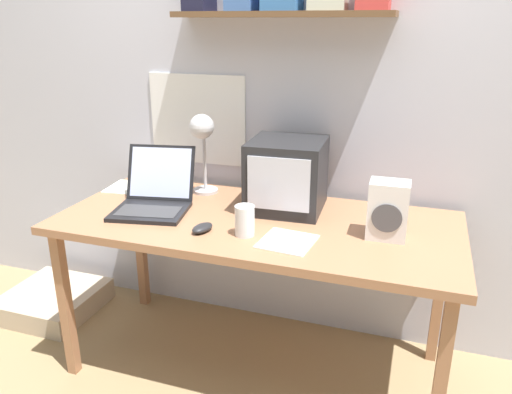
{
  "coord_description": "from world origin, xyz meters",
  "views": [
    {
      "loc": [
        0.63,
        -1.87,
        1.55
      ],
      "look_at": [
        0.0,
        0.0,
        0.85
      ],
      "focal_mm": 35.0,
      "sensor_mm": 36.0,
      "label": 1
    }
  ],
  "objects_px": {
    "space_heater": "(388,210)",
    "floor_cushion": "(53,301)",
    "printed_handout": "(287,241)",
    "desk_lamp": "(202,137)",
    "open_notebook": "(136,188)",
    "computer_mouse": "(202,228)",
    "corner_desk": "(256,232)",
    "laptop": "(155,194)",
    "juice_glass": "(245,222)",
    "crt_monitor": "(287,175)"
  },
  "relations": [
    {
      "from": "space_heater",
      "to": "computer_mouse",
      "type": "relative_size",
      "value": 1.94
    },
    {
      "from": "space_heater",
      "to": "crt_monitor",
      "type": "bearing_deg",
      "value": 156.33
    },
    {
      "from": "crt_monitor",
      "to": "floor_cushion",
      "type": "relative_size",
      "value": 0.73
    },
    {
      "from": "crt_monitor",
      "to": "computer_mouse",
      "type": "xyz_separation_m",
      "value": [
        -0.25,
        -0.37,
        -0.14
      ]
    },
    {
      "from": "floor_cushion",
      "to": "computer_mouse",
      "type": "bearing_deg",
      "value": -14.49
    },
    {
      "from": "open_notebook",
      "to": "desk_lamp",
      "type": "bearing_deg",
      "value": 1.1
    },
    {
      "from": "printed_handout",
      "to": "juice_glass",
      "type": "bearing_deg",
      "value": 177.42
    },
    {
      "from": "laptop",
      "to": "floor_cushion",
      "type": "relative_size",
      "value": 0.85
    },
    {
      "from": "space_heater",
      "to": "open_notebook",
      "type": "relative_size",
      "value": 0.76
    },
    {
      "from": "open_notebook",
      "to": "printed_handout",
      "type": "distance_m",
      "value": 0.97
    },
    {
      "from": "floor_cushion",
      "to": "open_notebook",
      "type": "bearing_deg",
      "value": 12.57
    },
    {
      "from": "crt_monitor",
      "to": "space_heater",
      "type": "xyz_separation_m",
      "value": [
        0.45,
        -0.19,
        -0.04
      ]
    },
    {
      "from": "corner_desk",
      "to": "laptop",
      "type": "xyz_separation_m",
      "value": [
        -0.48,
        -0.01,
        0.12
      ]
    },
    {
      "from": "space_heater",
      "to": "floor_cushion",
      "type": "xyz_separation_m",
      "value": [
        -1.77,
        0.1,
        -0.8
      ]
    },
    {
      "from": "juice_glass",
      "to": "printed_handout",
      "type": "bearing_deg",
      "value": -2.58
    },
    {
      "from": "corner_desk",
      "to": "desk_lamp",
      "type": "bearing_deg",
      "value": 148.37
    },
    {
      "from": "desk_lamp",
      "to": "open_notebook",
      "type": "relative_size",
      "value": 1.33
    },
    {
      "from": "juice_glass",
      "to": "floor_cushion",
      "type": "bearing_deg",
      "value": 168.46
    },
    {
      "from": "laptop",
      "to": "desk_lamp",
      "type": "relative_size",
      "value": 1.02
    },
    {
      "from": "floor_cushion",
      "to": "laptop",
      "type": "bearing_deg",
      "value": -7.11
    },
    {
      "from": "corner_desk",
      "to": "printed_handout",
      "type": "height_order",
      "value": "printed_handout"
    },
    {
      "from": "desk_lamp",
      "to": "computer_mouse",
      "type": "relative_size",
      "value": 3.39
    },
    {
      "from": "open_notebook",
      "to": "laptop",
      "type": "bearing_deg",
      "value": -42.32
    },
    {
      "from": "corner_desk",
      "to": "computer_mouse",
      "type": "height_order",
      "value": "computer_mouse"
    },
    {
      "from": "laptop",
      "to": "open_notebook",
      "type": "distance_m",
      "value": 0.32
    },
    {
      "from": "computer_mouse",
      "to": "desk_lamp",
      "type": "bearing_deg",
      "value": 113.25
    },
    {
      "from": "floor_cushion",
      "to": "juice_glass",
      "type": "bearing_deg",
      "value": -11.54
    },
    {
      "from": "laptop",
      "to": "printed_handout",
      "type": "xyz_separation_m",
      "value": [
        0.66,
        -0.17,
        -0.06
      ]
    },
    {
      "from": "desk_lamp",
      "to": "juice_glass",
      "type": "height_order",
      "value": "desk_lamp"
    },
    {
      "from": "laptop",
      "to": "computer_mouse",
      "type": "bearing_deg",
      "value": -40.84
    },
    {
      "from": "space_heater",
      "to": "printed_handout",
      "type": "distance_m",
      "value": 0.4
    },
    {
      "from": "space_heater",
      "to": "open_notebook",
      "type": "xyz_separation_m",
      "value": [
        -1.25,
        0.21,
        -0.11
      ]
    },
    {
      "from": "corner_desk",
      "to": "crt_monitor",
      "type": "distance_m",
      "value": 0.29
    },
    {
      "from": "computer_mouse",
      "to": "crt_monitor",
      "type": "bearing_deg",
      "value": 55.99
    },
    {
      "from": "open_notebook",
      "to": "floor_cushion",
      "type": "distance_m",
      "value": 0.87
    },
    {
      "from": "open_notebook",
      "to": "crt_monitor",
      "type": "bearing_deg",
      "value": -2.0
    },
    {
      "from": "corner_desk",
      "to": "floor_cushion",
      "type": "distance_m",
      "value": 1.39
    },
    {
      "from": "juice_glass",
      "to": "space_heater",
      "type": "relative_size",
      "value": 0.54
    },
    {
      "from": "corner_desk",
      "to": "laptop",
      "type": "distance_m",
      "value": 0.49
    },
    {
      "from": "printed_handout",
      "to": "desk_lamp",
      "type": "bearing_deg",
      "value": 143.47
    },
    {
      "from": "computer_mouse",
      "to": "floor_cushion",
      "type": "relative_size",
      "value": 0.24
    },
    {
      "from": "laptop",
      "to": "open_notebook",
      "type": "xyz_separation_m",
      "value": [
        -0.23,
        0.21,
        -0.06
      ]
    },
    {
      "from": "juice_glass",
      "to": "floor_cushion",
      "type": "xyz_separation_m",
      "value": [
        -1.24,
        0.25,
        -0.74
      ]
    },
    {
      "from": "open_notebook",
      "to": "printed_handout",
      "type": "height_order",
      "value": "same"
    },
    {
      "from": "laptop",
      "to": "juice_glass",
      "type": "bearing_deg",
      "value": -28.89
    },
    {
      "from": "juice_glass",
      "to": "space_heater",
      "type": "height_order",
      "value": "space_heater"
    },
    {
      "from": "printed_handout",
      "to": "floor_cushion",
      "type": "distance_m",
      "value": 1.6
    },
    {
      "from": "juice_glass",
      "to": "open_notebook",
      "type": "relative_size",
      "value": 0.41
    },
    {
      "from": "corner_desk",
      "to": "laptop",
      "type": "bearing_deg",
      "value": -178.39
    },
    {
      "from": "laptop",
      "to": "space_heater",
      "type": "xyz_separation_m",
      "value": [
        1.02,
        -0.0,
        0.05
      ]
    }
  ]
}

